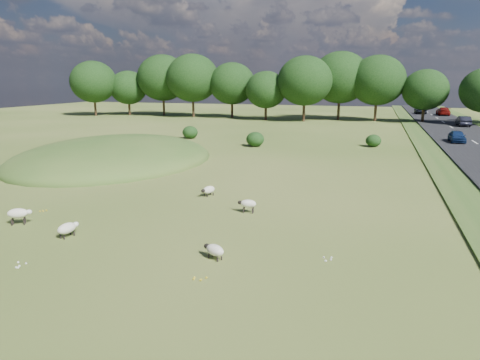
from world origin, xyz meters
The scene contains 14 objects.
ground centered at (0.00, 20.00, 0.00)m, with size 160.00×160.00×0.00m, color #3C5A1C.
mound centered at (-12.00, 12.00, 0.00)m, with size 16.00×20.00×4.00m, color #33561E.
road centered at (20.00, 30.00, 0.12)m, with size 8.00×150.00×0.25m, color black.
treeline centered at (-1.06, 55.44, 6.57)m, with size 96.28×14.66×11.70m.
shrubs centered at (-2.94, 25.57, 0.73)m, with size 22.67×5.60×1.54m.
sheep_0 centered at (-6.62, -4.17, 0.57)m, with size 1.14×0.90×0.81m.
sheep_1 centered at (3.39, 0.95, 0.50)m, with size 1.01×0.50×0.72m.
sheep_2 centered at (-3.26, -4.85, 0.41)m, with size 0.64×1.16×0.65m.
sheep_3 centered at (3.83, -5.15, 0.38)m, with size 1.07×0.78×0.60m.
sheep_4 centered at (0.18, 3.45, 0.38)m, with size 0.77×1.09×0.61m.
car_0 centered at (18.10, 31.48, 0.88)m, with size 1.49×3.69×1.26m, color navy.
car_1 centered at (18.10, 73.95, 0.88)m, with size 2.10×4.55×1.26m, color black.
car_4 centered at (21.90, 50.30, 0.97)m, with size 1.52×4.37×1.44m, color black.
car_5 centered at (21.90, 71.09, 1.01)m, with size 2.12×5.21×1.51m, color maroon.
Camera 1 is at (9.44, -19.70, 6.81)m, focal length 32.00 mm.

